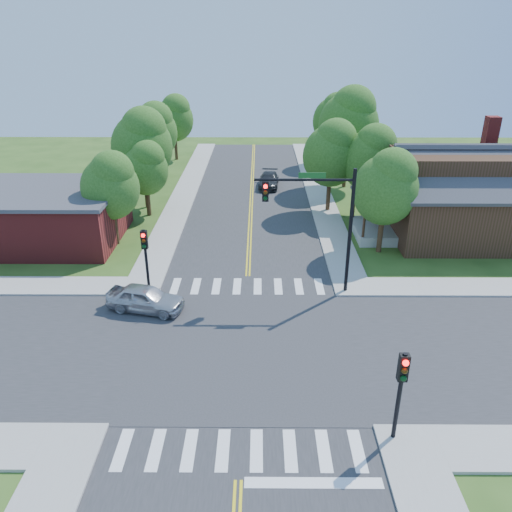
{
  "coord_description": "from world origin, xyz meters",
  "views": [
    {
      "loc": [
        0.66,
        -19.47,
        13.75
      ],
      "look_at": [
        0.51,
        5.73,
        2.2
      ],
      "focal_mm": 35.0,
      "sensor_mm": 36.0,
      "label": 1
    }
  ],
  "objects_px": {
    "signal_pole_nw": "(145,249)",
    "house_ne": "(465,191)",
    "car_silver": "(145,299)",
    "car_dgrey": "(269,181)",
    "signal_pole_se": "(401,381)",
    "signal_mast_ne": "(320,212)"
  },
  "relations": [
    {
      "from": "house_ne",
      "to": "car_dgrey",
      "type": "relative_size",
      "value": 2.92
    },
    {
      "from": "signal_pole_se",
      "to": "signal_mast_ne",
      "type": "bearing_deg",
      "value": 98.56
    },
    {
      "from": "signal_pole_se",
      "to": "signal_pole_nw",
      "type": "height_order",
      "value": "same"
    },
    {
      "from": "car_silver",
      "to": "house_ne",
      "type": "bearing_deg",
      "value": -48.38
    },
    {
      "from": "car_silver",
      "to": "car_dgrey",
      "type": "distance_m",
      "value": 23.78
    },
    {
      "from": "signal_pole_nw",
      "to": "car_dgrey",
      "type": "distance_m",
      "value": 21.98
    },
    {
      "from": "signal_pole_nw",
      "to": "car_silver",
      "type": "height_order",
      "value": "signal_pole_nw"
    },
    {
      "from": "signal_mast_ne",
      "to": "house_ne",
      "type": "relative_size",
      "value": 0.55
    },
    {
      "from": "signal_mast_ne",
      "to": "signal_pole_nw",
      "type": "bearing_deg",
      "value": -179.93
    },
    {
      "from": "signal_mast_ne",
      "to": "signal_pole_nw",
      "type": "xyz_separation_m",
      "value": [
        -9.51,
        -0.01,
        -2.19
      ]
    },
    {
      "from": "signal_pole_nw",
      "to": "car_silver",
      "type": "xyz_separation_m",
      "value": [
        0.27,
        -2.08,
        -1.96
      ]
    },
    {
      "from": "signal_mast_ne",
      "to": "car_dgrey",
      "type": "distance_m",
      "value": 21.22
    },
    {
      "from": "signal_pole_se",
      "to": "car_silver",
      "type": "distance_m",
      "value": 14.38
    },
    {
      "from": "car_silver",
      "to": "car_dgrey",
      "type": "bearing_deg",
      "value": -3.0
    },
    {
      "from": "car_dgrey",
      "to": "car_silver",
      "type": "bearing_deg",
      "value": -102.88
    },
    {
      "from": "signal_pole_nw",
      "to": "house_ne",
      "type": "height_order",
      "value": "house_ne"
    },
    {
      "from": "car_silver",
      "to": "car_dgrey",
      "type": "height_order",
      "value": "car_silver"
    },
    {
      "from": "signal_mast_ne",
      "to": "car_silver",
      "type": "bearing_deg",
      "value": -167.27
    },
    {
      "from": "signal_pole_se",
      "to": "car_dgrey",
      "type": "relative_size",
      "value": 0.85
    },
    {
      "from": "signal_mast_ne",
      "to": "signal_pole_se",
      "type": "height_order",
      "value": "signal_mast_ne"
    },
    {
      "from": "signal_pole_nw",
      "to": "house_ne",
      "type": "bearing_deg",
      "value": 22.69
    },
    {
      "from": "signal_pole_nw",
      "to": "house_ne",
      "type": "xyz_separation_m",
      "value": [
        20.71,
        8.66,
        0.67
      ]
    }
  ]
}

